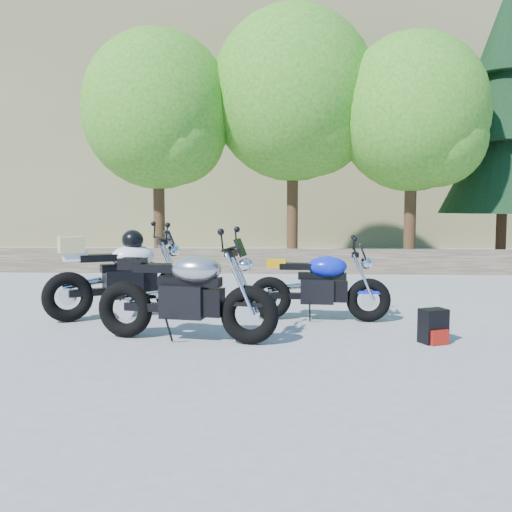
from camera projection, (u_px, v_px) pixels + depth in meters
The scene contains 11 objects.
ground at pixel (236, 324), 6.92m from camera, with size 90.00×90.00×0.00m, color gray.
stone_wall at pixel (257, 261), 12.37m from camera, with size 22.00×0.55×0.50m, color #433B2C.
hillside at pixel (325, 105), 33.99m from camera, with size 80.00×30.00×15.00m, color olive.
tree_decid_left at pixel (161, 115), 13.82m from camera, with size 3.67×3.67×5.62m.
tree_decid_mid at pixel (297, 100), 14.03m from camera, with size 4.08×4.08×6.24m.
tree_decid_right at pixel (417, 118), 13.34m from camera, with size 3.54×3.54×5.41m.
conifer_near at pixel (505, 118), 14.46m from camera, with size 3.17×3.17×7.06m.
silver_bike at pixel (187, 295), 6.04m from camera, with size 2.01×0.66×1.01m.
white_bike at pixel (123, 275), 7.34m from camera, with size 1.85×1.14×1.13m.
blue_bike at pixel (320, 286), 7.12m from camera, with size 1.78×0.56×0.89m.
backpack at pixel (434, 327), 5.97m from camera, with size 0.32×0.30×0.36m.
Camera 1 is at (0.58, -6.80, 1.43)m, focal length 40.00 mm.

